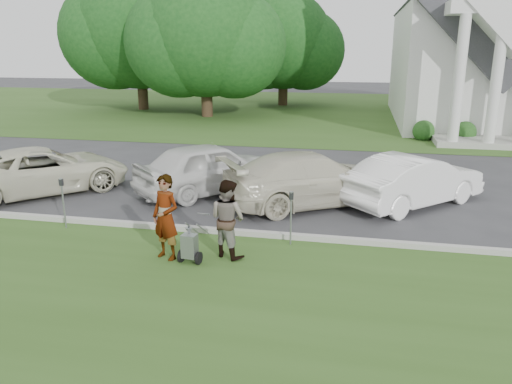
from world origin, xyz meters
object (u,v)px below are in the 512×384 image
(tree_back, at_px, (283,45))
(car_d, at_px, (414,180))
(person_left, at_px, (166,218))
(car_b, at_px, (210,167))
(church, at_px, (478,24))
(person_right, at_px, (228,219))
(tree_far, at_px, (139,31))
(striping_cart, at_px, (190,247))
(car_a, at_px, (44,170))
(parking_meter_near, at_px, (291,212))
(parking_meter_far, at_px, (63,197))
(tree_left, at_px, (205,39))
(car_c, at_px, (311,179))

(tree_back, distance_m, car_d, 27.38)
(person_left, relative_size, car_b, 0.39)
(church, height_order, person_right, church)
(tree_far, bearing_deg, striping_cart, -64.04)
(car_a, bearing_deg, tree_far, -30.49)
(striping_cart, bearing_deg, car_a, 151.62)
(parking_meter_near, distance_m, parking_meter_far, 5.92)
(tree_left, bearing_deg, car_a, -89.00)
(car_a, xyz_separation_m, car_b, (5.29, 1.07, 0.09))
(tree_left, height_order, parking_meter_near, tree_left)
(tree_back, height_order, person_right, tree_back)
(tree_far, bearing_deg, tree_left, -26.56)
(car_d, bearing_deg, parking_meter_far, 68.94)
(striping_cart, height_order, person_right, person_right)
(person_left, xyz_separation_m, car_a, (-5.88, 4.23, -0.22))
(striping_cart, distance_m, car_a, 7.81)
(car_c, distance_m, car_d, 3.05)
(car_c, bearing_deg, striping_cart, 122.22)
(church, relative_size, tree_far, 2.07)
(car_c, bearing_deg, car_b, 46.14)
(person_right, relative_size, parking_meter_far, 1.31)
(tree_back, bearing_deg, parking_meter_near, -80.84)
(parking_meter_near, xyz_separation_m, car_c, (0.15, 3.36, -0.05))
(tree_back, height_order, car_b, tree_back)
(tree_far, xyz_separation_m, car_a, (6.33, -21.92, -4.95))
(person_right, bearing_deg, tree_back, -56.60)
(church, relative_size, car_a, 4.52)
(parking_meter_far, distance_m, car_c, 6.97)
(tree_far, relative_size, person_right, 6.53)
(tree_left, height_order, car_a, tree_left)
(person_left, relative_size, car_d, 0.41)
(person_right, bearing_deg, parking_meter_far, 16.12)
(tree_left, bearing_deg, parking_meter_far, -82.48)
(church, distance_m, person_right, 26.19)
(car_a, bearing_deg, church, -86.37)
(church, relative_size, car_c, 4.43)
(parking_meter_far, distance_m, car_a, 3.91)
(church, relative_size, tree_back, 2.51)
(parking_meter_far, height_order, car_b, car_b)
(tree_far, xyz_separation_m, car_b, (11.62, -20.85, -4.86))
(car_c, bearing_deg, tree_back, -23.16)
(person_left, distance_m, parking_meter_near, 2.93)
(car_c, bearing_deg, tree_far, 1.12)
(tree_far, bearing_deg, car_c, -55.10)
(striping_cart, height_order, parking_meter_near, parking_meter_near)
(tree_far, xyz_separation_m, person_left, (12.21, -26.15, -4.73))
(parking_meter_near, xyz_separation_m, car_b, (-3.19, 3.95, -0.00))
(tree_left, height_order, car_c, tree_left)
(church, height_order, tree_far, church)
(parking_meter_far, bearing_deg, person_left, -21.05)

